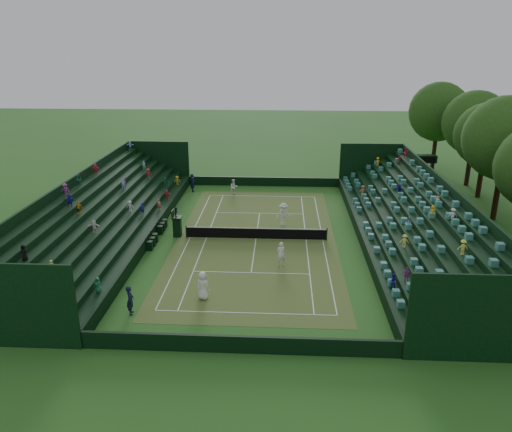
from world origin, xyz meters
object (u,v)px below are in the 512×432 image
(player_near_east, at_px, (281,254))
(player_far_east, at_px, (283,214))
(umpire_chair, at_px, (177,224))
(player_far_west, at_px, (234,187))
(player_near_west, at_px, (203,286))
(tennis_net, at_px, (256,233))

(player_near_east, xyz_separation_m, player_far_east, (0.17, 8.51, 0.09))
(umpire_chair, xyz_separation_m, player_far_west, (3.58, 11.99, -0.24))
(player_near_east, distance_m, player_far_east, 8.51)
(player_far_west, distance_m, player_far_east, 10.23)
(player_near_west, bearing_deg, umpire_chair, -45.67)
(player_near_west, height_order, player_far_east, player_far_east)
(player_far_east, bearing_deg, player_near_west, -128.43)
(tennis_net, height_order, player_near_east, player_near_east)
(player_near_west, distance_m, player_near_east, 7.12)
(player_near_west, xyz_separation_m, player_far_west, (-0.21, 22.50, -0.08))
(player_near_east, bearing_deg, player_far_east, -108.37)
(umpire_chair, distance_m, player_near_east, 10.15)
(player_near_west, distance_m, player_far_east, 14.60)
(player_near_west, bearing_deg, player_far_west, -64.97)
(player_near_west, xyz_separation_m, player_near_east, (4.86, 5.20, -0.01))
(tennis_net, bearing_deg, player_far_east, 56.99)
(player_near_west, height_order, player_far_west, player_near_west)
(tennis_net, height_order, player_far_west, player_far_west)
(player_far_east, bearing_deg, player_far_west, 102.48)
(player_near_east, bearing_deg, player_far_west, -90.92)
(umpire_chair, distance_m, player_near_west, 11.18)
(tennis_net, distance_m, player_near_east, 5.49)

